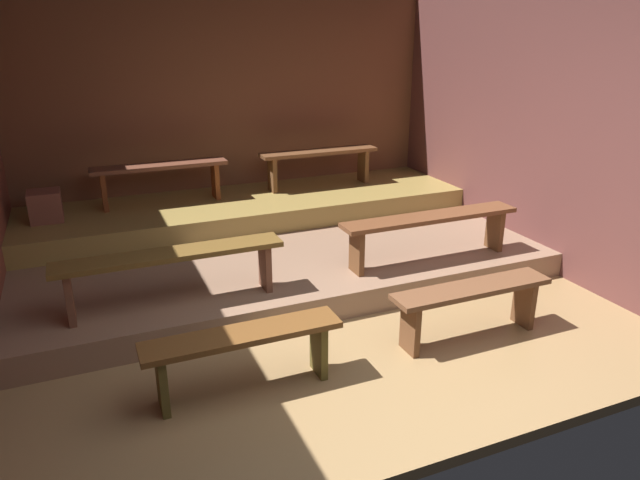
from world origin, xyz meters
TOP-DOWN VIEW (x-y plane):
  - ground at (0.00, 2.08)m, footprint 5.64×4.96m
  - wall_back at (0.00, 4.19)m, footprint 5.64×0.06m
  - wall_right at (2.45, 2.08)m, footprint 0.06×4.96m
  - platform_lower at (0.00, 2.73)m, footprint 4.84×2.86m
  - platform_middle at (0.00, 3.53)m, footprint 4.84×1.27m
  - bench_floor_left at (-0.89, 0.67)m, footprint 1.29×0.26m
  - bench_floor_right at (0.89, 0.67)m, footprint 1.29×0.26m
  - bench_lower_left at (-1.16, 1.67)m, footprint 1.72×0.26m
  - bench_lower_right at (1.16, 1.67)m, footprint 1.72×0.26m
  - bench_middle_left at (-0.92, 3.69)m, footprint 1.41×0.26m
  - bench_middle_right at (0.92, 3.69)m, footprint 1.41×0.26m
  - wooden_crate_middle at (-2.06, 3.54)m, footprint 0.30×0.30m

SIDE VIEW (x-z plane):
  - ground at x=0.00m, z-range -0.08..0.00m
  - platform_lower at x=0.00m, z-range 0.00..0.23m
  - bench_floor_left at x=-0.89m, z-range 0.12..0.55m
  - bench_floor_right at x=0.89m, z-range 0.12..0.55m
  - platform_middle at x=0.00m, z-range 0.23..0.46m
  - bench_lower_left at x=-1.16m, z-range 0.36..0.79m
  - bench_lower_right at x=1.16m, z-range 0.36..0.79m
  - wooden_crate_middle at x=-2.06m, z-range 0.46..0.76m
  - bench_middle_left at x=-0.92m, z-range 0.58..1.01m
  - bench_middle_right at x=0.92m, z-range 0.58..1.01m
  - wall_back at x=0.00m, z-range 0.00..2.79m
  - wall_right at x=2.45m, z-range 0.00..2.79m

